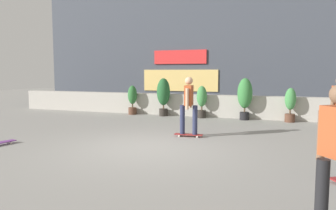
# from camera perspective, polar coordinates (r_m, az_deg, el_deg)

# --- Properties ---
(ground_plane) EXTENTS (48.00, 48.00, 0.00)m
(ground_plane) POSITION_cam_1_polar(r_m,az_deg,el_deg) (7.94, -3.73, -7.51)
(ground_plane) COLOR gray
(planter_wall) EXTENTS (18.00, 0.40, 0.90)m
(planter_wall) POSITION_cam_1_polar(r_m,az_deg,el_deg) (13.51, 6.53, -0.10)
(planter_wall) COLOR #B2ADA3
(planter_wall) RESTS_ON ground
(building_backdrop) EXTENTS (20.00, 2.08, 6.50)m
(building_backdrop) POSITION_cam_1_polar(r_m,az_deg,el_deg) (17.41, 9.74, 10.39)
(building_backdrop) COLOR #424751
(building_backdrop) RESTS_ON ground
(potted_plant_0) EXTENTS (0.39, 0.39, 1.25)m
(potted_plant_0) POSITION_cam_1_polar(r_m,az_deg,el_deg) (14.12, -6.26, 1.11)
(potted_plant_0) COLOR brown
(potted_plant_0) RESTS_ON ground
(potted_plant_1) EXTENTS (0.55, 0.55, 1.58)m
(potted_plant_1) POSITION_cam_1_polar(r_m,az_deg,el_deg) (13.53, -0.81, 1.96)
(potted_plant_1) COLOR #2D2823
(potted_plant_1) RESTS_ON ground
(potted_plant_2) EXTENTS (0.41, 0.41, 1.28)m
(potted_plant_2) POSITION_cam_1_polar(r_m,az_deg,el_deg) (13.05, 5.94, 0.84)
(potted_plant_2) COLOR #2D2823
(potted_plant_2) RESTS_ON ground
(potted_plant_3) EXTENTS (0.56, 0.56, 1.60)m
(potted_plant_3) POSITION_cam_1_polar(r_m,az_deg,el_deg) (12.74, 13.33, 1.64)
(potted_plant_3) COLOR black
(potted_plant_3) RESTS_ON ground
(potted_plant_4) EXTENTS (0.39, 0.39, 1.25)m
(potted_plant_4) POSITION_cam_1_polar(r_m,az_deg,el_deg) (12.67, 20.65, 0.25)
(potted_plant_4) COLOR brown
(potted_plant_4) RESTS_ON ground
(skater_mid_plaza) EXTENTS (0.81, 0.56, 1.70)m
(skater_mid_plaza) POSITION_cam_1_polar(r_m,az_deg,el_deg) (9.13, 3.66, 0.23)
(skater_mid_plaza) COLOR maroon
(skater_mid_plaza) RESTS_ON ground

